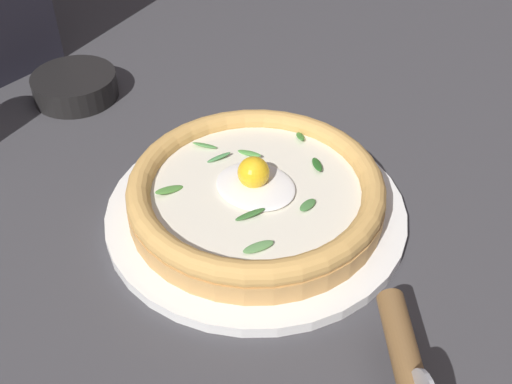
{
  "coord_description": "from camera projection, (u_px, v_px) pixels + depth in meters",
  "views": [
    {
      "loc": [
        -0.31,
        0.38,
        0.43
      ],
      "look_at": [
        -0.02,
        0.02,
        0.03
      ],
      "focal_mm": 43.46,
      "sensor_mm": 36.0,
      "label": 1
    }
  ],
  "objects": [
    {
      "name": "side_bowl",
      "position": [
        75.0,
        86.0,
        0.8
      ],
      "size": [
        0.11,
        0.11,
        0.03
      ],
      "primitive_type": "cylinder",
      "color": "black",
      "rests_on": "ground"
    },
    {
      "name": "pizza_plate",
      "position": [
        256.0,
        211.0,
        0.63
      ],
      "size": [
        0.3,
        0.3,
        0.01
      ],
      "primitive_type": "cylinder",
      "color": "white",
      "rests_on": "ground"
    },
    {
      "name": "pizza_cutter",
      "position": [
        410.0,
        377.0,
        0.44
      ],
      "size": [
        0.12,
        0.13,
        0.09
      ],
      "color": "silver",
      "rests_on": "ground"
    },
    {
      "name": "pizza",
      "position": [
        256.0,
        192.0,
        0.61
      ],
      "size": [
        0.26,
        0.26,
        0.06
      ],
      "color": "tan",
      "rests_on": "pizza_plate"
    },
    {
      "name": "ground_plane",
      "position": [
        252.0,
        209.0,
        0.67
      ],
      "size": [
        2.4,
        2.4,
        0.03
      ],
      "primitive_type": "cube",
      "color": "#3C3B3F",
      "rests_on": "ground"
    }
  ]
}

